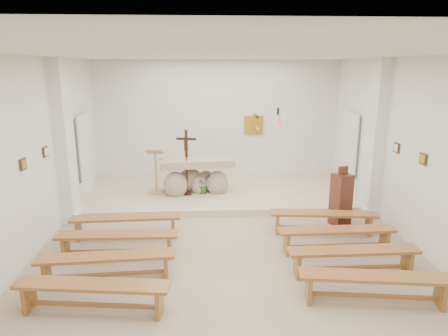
{
  "coord_description": "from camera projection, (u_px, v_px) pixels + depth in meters",
  "views": [
    {
      "loc": [
        -0.45,
        -6.5,
        3.33
      ],
      "look_at": [
        -0.0,
        1.6,
        1.24
      ],
      "focal_mm": 32.0,
      "sensor_mm": 36.0,
      "label": 1
    }
  ],
  "objects": [
    {
      "name": "ground",
      "position": [
        229.0,
        257.0,
        7.14
      ],
      "size": [
        7.0,
        10.0,
        0.0
      ],
      "primitive_type": "cube",
      "color": "tan",
      "rests_on": "ground"
    },
    {
      "name": "wall_left",
      "position": [
        16.0,
        165.0,
        6.51
      ],
      "size": [
        0.02,
        10.0,
        3.5
      ],
      "primitive_type": "cube",
      "color": "silver",
      "rests_on": "ground"
    },
    {
      "name": "wall_right",
      "position": [
        431.0,
        160.0,
        6.89
      ],
      "size": [
        0.02,
        10.0,
        3.5
      ],
      "primitive_type": "cube",
      "color": "silver",
      "rests_on": "ground"
    },
    {
      "name": "wall_back",
      "position": [
        218.0,
        122.0,
        11.53
      ],
      "size": [
        7.0,
        0.02,
        3.5
      ],
      "primitive_type": "cube",
      "color": "silver",
      "rests_on": "ground"
    },
    {
      "name": "ceiling",
      "position": [
        230.0,
        55.0,
        6.27
      ],
      "size": [
        7.0,
        10.0,
        0.02
      ],
      "primitive_type": "cube",
      "color": "silver",
      "rests_on": "wall_back"
    },
    {
      "name": "sanctuary_platform",
      "position": [
        220.0,
        193.0,
        10.5
      ],
      "size": [
        6.98,
        3.0,
        0.15
      ],
      "primitive_type": "cube",
      "color": "beige",
      "rests_on": "ground"
    },
    {
      "name": "pilaster_left",
      "position": [
        64.0,
        142.0,
        8.45
      ],
      "size": [
        0.26,
        0.55,
        3.5
      ],
      "primitive_type": "cube",
      "color": "white",
      "rests_on": "ground"
    },
    {
      "name": "pilaster_right",
      "position": [
        375.0,
        139.0,
        8.82
      ],
      "size": [
        0.26,
        0.55,
        3.5
      ],
      "primitive_type": "cube",
      "color": "white",
      "rests_on": "ground"
    },
    {
      "name": "gold_wall_relief",
      "position": [
        254.0,
        125.0,
        11.58
      ],
      "size": [
        0.55,
        0.04,
        0.55
      ],
      "primitive_type": "cube",
      "color": "gold",
      "rests_on": "wall_back"
    },
    {
      "name": "sanctuary_lamp",
      "position": [
        279.0,
        121.0,
        11.33
      ],
      "size": [
        0.11,
        0.36,
        0.44
      ],
      "color": "black",
      "rests_on": "wall_back"
    },
    {
      "name": "station_frame_left_mid",
      "position": [
        23.0,
        164.0,
        6.72
      ],
      "size": [
        0.03,
        0.2,
        0.2
      ],
      "primitive_type": "cube",
      "color": "#412E1C",
      "rests_on": "wall_left"
    },
    {
      "name": "station_frame_left_rear",
      "position": [
        46.0,
        152.0,
        7.68
      ],
      "size": [
        0.03,
        0.2,
        0.2
      ],
      "primitive_type": "cube",
      "color": "#412E1C",
      "rests_on": "wall_left"
    },
    {
      "name": "station_frame_right_mid",
      "position": [
        423.0,
        159.0,
        7.09
      ],
      "size": [
        0.03,
        0.2,
        0.2
      ],
      "primitive_type": "cube",
      "color": "#412E1C",
      "rests_on": "wall_right"
    },
    {
      "name": "station_frame_right_rear",
      "position": [
        396.0,
        148.0,
        8.06
      ],
      "size": [
        0.03,
        0.2,
        0.2
      ],
      "primitive_type": "cube",
      "color": "#412E1C",
      "rests_on": "wall_right"
    },
    {
      "name": "radiator_left",
      "position": [
        78.0,
        198.0,
        9.5
      ],
      "size": [
        0.1,
        0.85,
        0.52
      ],
      "primitive_type": "cube",
      "color": "silver",
      "rests_on": "ground"
    },
    {
      "name": "radiator_right",
      "position": [
        360.0,
        193.0,
        9.86
      ],
      "size": [
        0.1,
        0.85,
        0.52
      ],
      "primitive_type": "cube",
      "color": "silver",
      "rests_on": "ground"
    },
    {
      "name": "altar",
      "position": [
        196.0,
        178.0,
        10.26
      ],
      "size": [
        1.95,
        0.95,
        0.97
      ],
      "rotation": [
        0.0,
        0.0,
        0.12
      ],
      "color": "#C2B094",
      "rests_on": "sanctuary_platform"
    },
    {
      "name": "lectern",
      "position": [
        156.0,
        171.0,
        10.14
      ],
      "size": [
        0.45,
        0.39,
        1.19
      ],
      "rotation": [
        0.0,
        0.0,
        -0.08
      ],
      "color": "tan",
      "rests_on": "sanctuary_platform"
    },
    {
      "name": "crucifix_stand",
      "position": [
        187.0,
        158.0,
        9.9
      ],
      "size": [
        0.5,
        0.22,
        1.66
      ],
      "rotation": [
        0.0,
        0.0,
        -0.2
      ],
      "color": "#331E10",
      "rests_on": "sanctuary_platform"
    },
    {
      "name": "potted_plant",
      "position": [
        202.0,
        184.0,
        10.22
      ],
      "size": [
        0.59,
        0.58,
        0.49
      ],
      "primitive_type": "imported",
      "rotation": [
        0.0,
        0.0,
        0.72
      ],
      "color": "#315B24",
      "rests_on": "sanctuary_platform"
    },
    {
      "name": "donation_pedestal",
      "position": [
        341.0,
        199.0,
        8.48
      ],
      "size": [
        0.45,
        0.45,
        1.3
      ],
      "rotation": [
        0.0,
        0.0,
        0.36
      ],
      "color": "#542618",
      "rests_on": "ground"
    },
    {
      "name": "bench_left_front",
      "position": [
        126.0,
        222.0,
        7.87
      ],
      "size": [
        2.14,
        0.42,
        0.45
      ],
      "rotation": [
        0.0,
        0.0,
        0.04
      ],
      "color": "olive",
      "rests_on": "ground"
    },
    {
      "name": "bench_right_front",
      "position": [
        323.0,
        218.0,
        8.09
      ],
      "size": [
        2.16,
        0.57,
        0.45
      ],
      "rotation": [
        0.0,
        0.0,
        -0.11
      ],
      "color": "olive",
      "rests_on": "ground"
    },
    {
      "name": "bench_left_second",
      "position": [
        117.0,
        240.0,
        7.07
      ],
      "size": [
        2.14,
        0.38,
        0.45
      ],
      "rotation": [
        0.0,
        0.0,
        -0.02
      ],
      "color": "olive",
      "rests_on": "ground"
    },
    {
      "name": "bench_right_second",
      "position": [
        336.0,
        234.0,
        7.28
      ],
      "size": [
        2.14,
        0.38,
        0.45
      ],
      "rotation": [
        0.0,
        0.0,
        0.02
      ],
      "color": "olive",
      "rests_on": "ground"
    },
    {
      "name": "bench_left_third",
      "position": [
        107.0,
        262.0,
        6.27
      ],
      "size": [
        2.15,
        0.47,
        0.45
      ],
      "rotation": [
        0.0,
        0.0,
        0.06
      ],
      "color": "olive",
      "rests_on": "ground"
    },
    {
      "name": "bench_right_third",
      "position": [
        353.0,
        255.0,
        6.48
      ],
      "size": [
        2.14,
        0.36,
        0.45
      ],
      "rotation": [
        0.0,
        0.0,
        0.01
      ],
      "color": "olive",
      "rests_on": "ground"
    },
    {
      "name": "bench_left_fourth",
      "position": [
        93.0,
        291.0,
        5.47
      ],
      "size": [
        2.16,
        0.59,
        0.45
      ],
      "rotation": [
        0.0,
        0.0,
        -0.12
      ],
      "color": "olive",
      "rests_on": "ground"
    },
    {
      "name": "bench_right_fourth",
      "position": [
        375.0,
        282.0,
        5.68
      ],
      "size": [
        2.16,
        0.62,
        0.45
      ],
      "rotation": [
        0.0,
        0.0,
        -0.13
      ],
      "color": "olive",
      "rests_on": "ground"
    }
  ]
}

